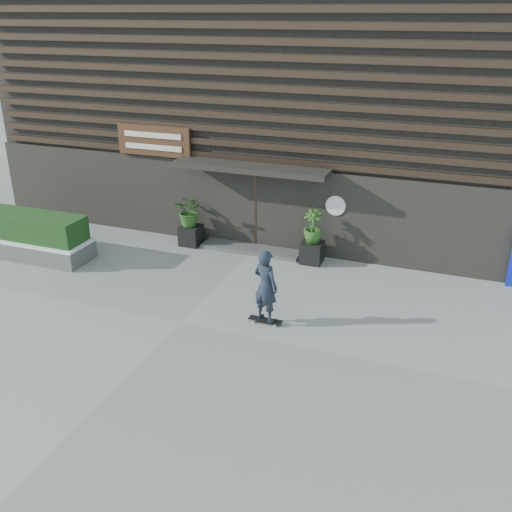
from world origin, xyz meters
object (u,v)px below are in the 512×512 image
at_px(planter_pot_left, 191,235).
at_px(planter_pot_right, 312,252).
at_px(skateboarder, 266,286).
at_px(raised_bed, 34,248).

distance_m(planter_pot_left, planter_pot_right, 3.80).
bearing_deg(skateboarder, planter_pot_right, 89.06).
relative_size(planter_pot_right, raised_bed, 0.17).
height_order(planter_pot_right, skateboarder, skateboarder).
bearing_deg(raised_bed, planter_pot_right, 17.26).
bearing_deg(planter_pot_left, planter_pot_right, 0.00).
height_order(planter_pot_left, planter_pot_right, same).
xyz_separation_m(planter_pot_right, raised_bed, (-7.69, -2.39, -0.05)).
distance_m(planter_pot_right, skateboarder, 3.77).
xyz_separation_m(planter_pot_left, skateboarder, (3.74, -3.72, 0.64)).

